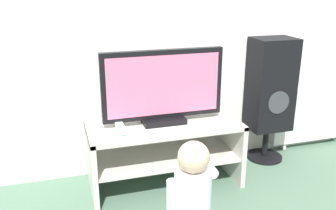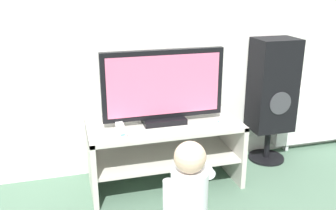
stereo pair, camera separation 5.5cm
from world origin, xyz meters
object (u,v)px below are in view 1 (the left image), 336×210
Objects in this scene: television at (163,88)px; radiator at (314,114)px; game_console at (121,130)px; speaker_tower at (270,87)px; remote_primary at (218,122)px; child at (192,196)px.

television is 1.62m from radiator.
speaker_tower is (1.31, 0.24, 0.13)m from game_console.
television is 0.43m from game_console.
remote_primary is at bearing -21.34° from television.
radiator is at bearing 8.92° from television.
radiator is (1.16, 0.39, -0.19)m from remote_primary.
game_console is 1.34m from speaker_tower.
speaker_tower is 1.24× the size of radiator.
speaker_tower is at bearing -168.54° from radiator.
radiator is at bearing 10.81° from game_console.
remote_primary is 0.17× the size of child.
game_console is 0.18× the size of speaker_tower.
child is at bearing -96.77° from television.
child reaches higher than radiator.
child reaches higher than remote_primary.
game_console is at bearing 177.49° from remote_primary.
television is 0.48m from remote_primary.
television is 6.81× the size of remote_primary.
game_console is 1.92m from radiator.
radiator is (0.57, 0.11, -0.34)m from speaker_tower.
television is 1.19× the size of child.
television is at bearing -171.08° from radiator.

